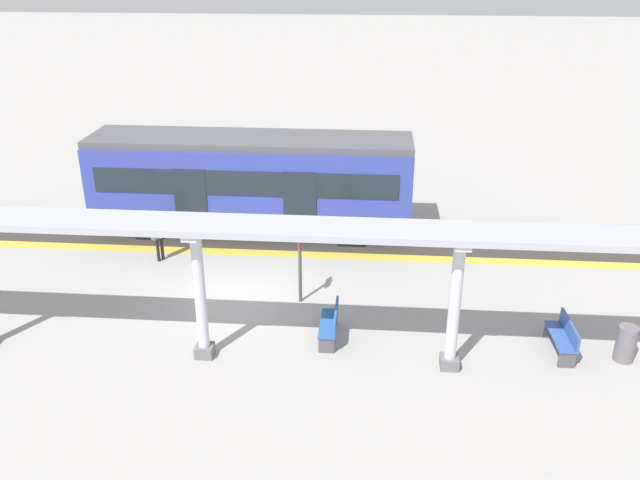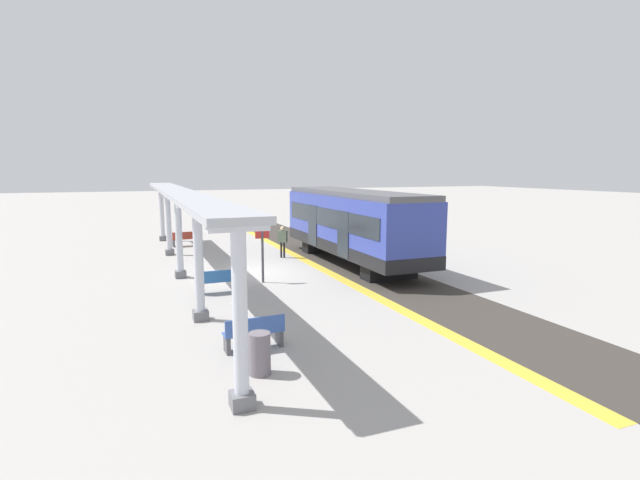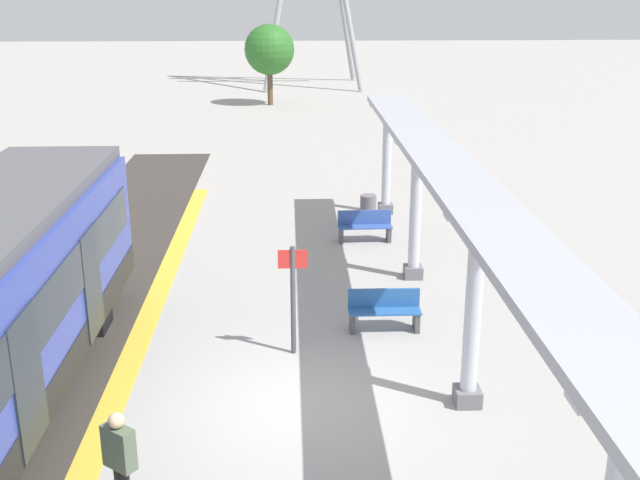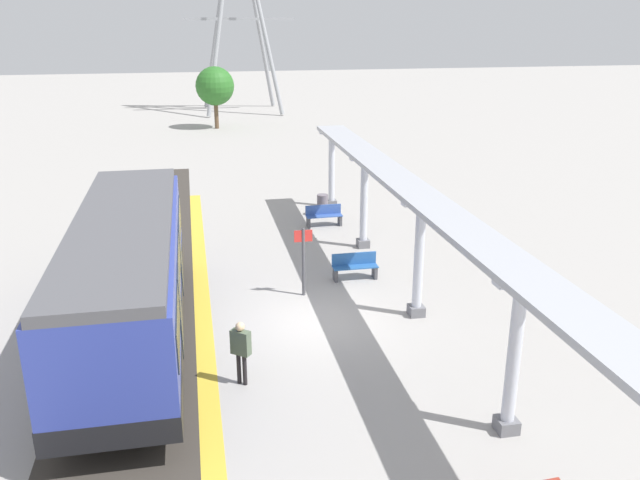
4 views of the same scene
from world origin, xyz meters
The scene contains 16 objects.
ground_plane centered at (0.00, 0.00, 0.00)m, with size 176.00×176.00×0.00m, color #A09C98.
tactile_edge_strip centered at (-3.15, 0.00, 0.00)m, with size 0.49×29.39×0.01m, color gold.
trackbed centered at (-5.00, 0.00, 0.00)m, with size 3.20×41.39×0.01m, color #38332D.
train_near_carriage centered at (-4.99, -0.30, 1.83)m, with size 2.65×11.05×3.48m.
canopy_pillar_nearest centered at (2.95, -11.36, 1.76)m, with size 1.10×0.44×3.47m.
canopy_pillar_second centered at (2.95, -5.86, 1.76)m, with size 1.10×0.44×3.47m.
canopy_pillar_third centered at (2.95, -0.14, 1.76)m, with size 1.10×0.44×3.47m.
canopy_pillar_fourth centered at (2.95, 5.90, 1.76)m, with size 1.10×0.44×3.47m.
canopy_pillar_fifth centered at (2.95, 11.55, 1.76)m, with size 1.10×0.44×3.47m.
canopy_beam centered at (2.95, 0.09, 3.55)m, with size 1.20×23.71×0.16m, color #A8AAB2.
bench_near_end centered at (1.86, -8.54, 0.44)m, with size 1.52×0.53×0.86m.
bench_mid_platform centered at (1.87, 2.95, 0.44)m, with size 1.50×0.44×0.86m.
bench_far_end centered at (2.03, 8.80, 0.44)m, with size 1.51×0.48×0.86m.
trash_bin centered at (2.26, 10.23, 0.47)m, with size 0.48×0.48×0.94m, color slate.
platform_info_sign centered at (-0.02, 1.94, 1.33)m, with size 0.56×0.10×2.20m.
passenger_waiting_near_edge centered at (-2.34, -2.90, 1.01)m, with size 0.50×0.45×1.61m.
Camera 2 is at (4.68, 19.82, 4.42)m, focal length 26.54 mm.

